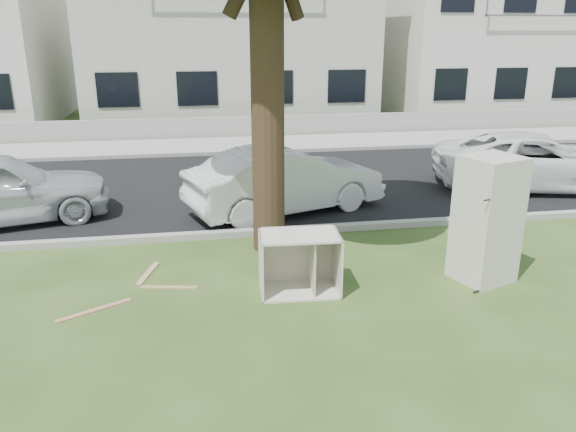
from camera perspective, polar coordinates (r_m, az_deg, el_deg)
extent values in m
plane|color=#2A4619|center=(8.19, 2.62, -7.64)|extent=(120.00, 120.00, 0.00)
cube|color=black|center=(13.75, -2.64, 3.26)|extent=(120.00, 7.00, 0.01)
cube|color=gray|center=(10.40, -0.22, -1.80)|extent=(120.00, 0.18, 0.12)
cube|color=gray|center=(17.19, -4.12, 6.28)|extent=(120.00, 0.18, 0.12)
cube|color=gray|center=(18.60, -4.57, 7.22)|extent=(120.00, 2.80, 0.01)
cube|color=gray|center=(20.11, -5.02, 9.05)|extent=(120.00, 0.15, 0.70)
cylinder|color=black|center=(9.12, -2.09, 12.14)|extent=(0.54, 0.54, 5.20)
cube|color=beige|center=(24.73, -6.25, 18.31)|extent=(11.00, 8.00, 7.20)
cube|color=silver|center=(28.18, 20.10, 16.74)|extent=(10.00, 8.00, 6.60)
cube|color=silver|center=(8.75, 19.56, -0.33)|extent=(0.97, 0.93, 1.89)
cube|color=beige|center=(8.01, 1.16, -4.80)|extent=(1.16, 0.76, 0.88)
cube|color=tan|center=(8.07, -19.07, -9.04)|extent=(0.93, 0.57, 0.02)
cube|color=#A78457|center=(8.45, -11.96, -7.11)|extent=(0.83, 0.24, 0.02)
cube|color=tan|center=(8.99, -14.03, -5.66)|extent=(0.32, 0.82, 0.02)
imported|color=silver|center=(11.48, -0.25, 3.65)|extent=(4.31, 2.68, 1.34)
imported|color=white|center=(14.51, 23.88, 5.12)|extent=(5.05, 3.15, 1.30)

